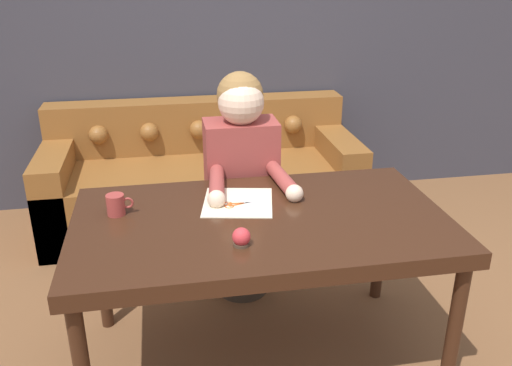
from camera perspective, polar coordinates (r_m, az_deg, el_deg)
The scene contains 9 objects.
ground_plane at distance 2.67m, azimuth 3.89°, elevation -18.24°, with size 16.00×16.00×0.00m, color brown.
wall_back at distance 4.01m, azimuth -2.75°, elevation 16.34°, with size 8.00×0.06×2.60m.
dining_table at distance 2.30m, azimuth 0.53°, elevation -5.13°, with size 1.57×0.89×0.74m.
couch at distance 3.81m, azimuth -5.68°, elevation 0.29°, with size 2.11×0.86×0.81m.
person at distance 2.82m, azimuth -1.51°, elevation -0.26°, with size 0.43×0.62×1.24m.
pattern_paper_main at distance 2.40m, azimuth -1.91°, elevation -2.05°, with size 0.36×0.36×0.00m.
scissors at distance 2.38m, azimuth -1.90°, elevation -2.25°, with size 0.21×0.08×0.01m.
mug at distance 2.35m, azimuth -14.50°, elevation -2.22°, with size 0.11×0.08×0.09m.
pin_cushion at distance 2.05m, azimuth -1.55°, elevation -5.76°, with size 0.07×0.07×0.07m.
Camera 1 is at (-0.53, -1.94, 1.75)m, focal length 38.00 mm.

